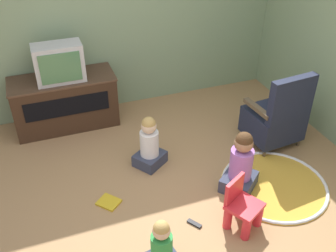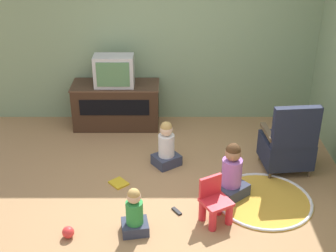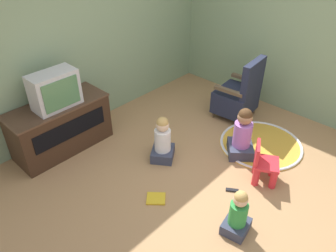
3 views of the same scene
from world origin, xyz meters
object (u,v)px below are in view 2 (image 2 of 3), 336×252
at_px(tv_cabinet, 116,104).
at_px(book, 119,183).
at_px(television, 114,71).
at_px(yellow_kid_chair, 215,205).
at_px(child_watching_right, 232,174).
at_px(child_watching_left, 134,214).
at_px(remote_control, 177,211).
at_px(black_armchair, 288,145).
at_px(toy_ball, 68,232).
at_px(child_watching_center, 166,147).

distance_m(tv_cabinet, book, 1.67).
relative_size(television, yellow_kid_chair, 1.12).
bearing_deg(tv_cabinet, child_watching_right, -50.62).
bearing_deg(child_watching_right, child_watching_left, 170.81).
bearing_deg(remote_control, black_armchair, -91.90).
relative_size(child_watching_right, book, 2.55).
bearing_deg(yellow_kid_chair, television, 90.62).
height_order(television, toy_ball, television).
xyz_separation_m(tv_cabinet, remote_control, (0.88, -2.18, -0.34)).
height_order(tv_cabinet, child_watching_left, tv_cabinet).
distance_m(tv_cabinet, yellow_kid_chair, 2.67).
bearing_deg(child_watching_center, remote_control, -118.02).
bearing_deg(book, television, -34.78).
bearing_deg(remote_control, book, 17.99).
height_order(child_watching_left, child_watching_center, child_watching_center).
relative_size(child_watching_left, child_watching_center, 0.87).
distance_m(tv_cabinet, child_watching_left, 2.56).
bearing_deg(television, child_watching_center, -55.14).
relative_size(tv_cabinet, remote_control, 8.72).
height_order(black_armchair, child_watching_right, black_armchair).
distance_m(black_armchair, child_watching_right, 0.97).
relative_size(television, child_watching_left, 1.05).
xyz_separation_m(black_armchair, child_watching_left, (-1.88, -1.23, -0.13)).
height_order(child_watching_right, toy_ball, child_watching_right).
bearing_deg(tv_cabinet, black_armchair, -29.26).
height_order(tv_cabinet, remote_control, tv_cabinet).
relative_size(child_watching_right, toy_ball, 5.50).
bearing_deg(black_armchair, yellow_kid_chair, 40.02).
bearing_deg(child_watching_right, yellow_kid_chair, -156.76).
distance_m(child_watching_center, book, 0.80).
bearing_deg(yellow_kid_chair, tv_cabinet, 89.96).
bearing_deg(television, remote_control, -67.35).
height_order(tv_cabinet, child_watching_right, child_watching_right).
bearing_deg(tv_cabinet, book, -83.93).
bearing_deg(television, yellow_kid_chair, -60.24).
relative_size(television, child_watching_center, 0.91).
bearing_deg(book, yellow_kid_chair, -163.34).
distance_m(black_armchair, book, 2.19).
xyz_separation_m(child_watching_center, toy_ball, (-1.03, -1.45, -0.21)).
distance_m(child_watching_left, child_watching_right, 1.28).
bearing_deg(black_armchair, book, 3.06).
height_order(child_watching_right, book, child_watching_right).
distance_m(child_watching_right, toy_ball, 1.96).
bearing_deg(toy_ball, child_watching_left, 7.27).
bearing_deg(child_watching_left, black_armchair, 23.28).
height_order(black_armchair, toy_ball, black_armchair).
height_order(television, black_armchair, television).
distance_m(book, remote_control, 0.91).
height_order(yellow_kid_chair, child_watching_right, child_watching_right).
xyz_separation_m(child_watching_center, child_watching_right, (0.77, -0.70, 0.03)).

